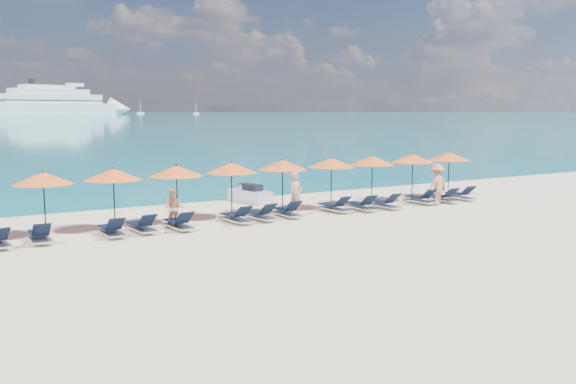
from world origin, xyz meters
TOP-DOWN VIEW (x-y plane):
  - ground at (0.00, 0.00)m, footprint 1400.00×1400.00m
  - cruise_ship at (101.79, 502.99)m, footprint 117.09×48.74m
  - sailboat_near at (181.10, 565.00)m, footprint 6.53×2.18m
  - sailboat_far at (217.21, 519.30)m, footprint 5.11×1.70m
  - jetski at (1.37, 8.69)m, footprint 1.32×2.49m
  - beachgoer_a at (0.97, 3.98)m, footprint 0.76×0.60m
  - beachgoer_b at (-4.19, 4.15)m, footprint 0.83×0.72m
  - beachgoer_c at (8.29, 3.51)m, footprint 1.29×0.74m
  - umbrella_1 at (-8.53, 5.06)m, footprint 2.10×2.10m
  - umbrella_2 at (-6.10, 5.13)m, footprint 2.10×2.10m
  - umbrella_3 at (-3.67, 5.17)m, footprint 2.10×2.10m
  - umbrella_4 at (-1.30, 5.25)m, footprint 2.10×2.10m
  - umbrella_5 at (1.15, 5.34)m, footprint 2.10×2.10m
  - umbrella_6 at (3.61, 5.25)m, footprint 2.10×2.10m
  - umbrella_7 at (5.93, 5.29)m, footprint 2.10×2.10m
  - umbrella_8 at (8.44, 5.33)m, footprint 2.10×2.10m
  - umbrella_9 at (10.85, 5.32)m, footprint 2.10×2.10m
  - lounger_2 at (-8.92, 4.04)m, footprint 0.69×1.72m
  - lounger_3 at (-6.61, 3.83)m, footprint 0.63×1.70m
  - lounger_4 at (-5.49, 3.97)m, footprint 0.74×1.74m
  - lounger_5 at (-4.17, 3.79)m, footprint 0.69×1.72m
  - lounger_6 at (-1.76, 3.94)m, footprint 0.72×1.73m
  - lounger_7 at (-0.66, 3.99)m, footprint 0.73×1.74m
  - lounger_8 at (0.62, 4.12)m, footprint 0.67×1.72m
  - lounger_9 at (3.03, 4.16)m, footprint 0.74×1.74m
  - lounger_10 at (4.24, 3.87)m, footprint 0.70×1.73m
  - lounger_11 at (5.45, 3.79)m, footprint 0.70×1.73m
  - lounger_12 at (7.81, 4.05)m, footprint 0.64×1.71m
  - lounger_13 at (9.05, 3.85)m, footprint 0.69×1.72m
  - lounger_14 at (10.36, 4.02)m, footprint 0.75×1.74m

SIDE VIEW (x-z plane):
  - ground at x=0.00m, z-range 0.00..0.00m
  - lounger_2 at x=-8.92m, z-range -0.09..0.56m
  - lounger_3 at x=-6.61m, z-range -0.09..0.56m
  - lounger_4 at x=-5.49m, z-range -0.09..0.56m
  - lounger_5 at x=-4.17m, z-range -0.09..0.56m
  - lounger_6 at x=-1.76m, z-range -0.09..0.56m
  - lounger_7 at x=-0.66m, z-range -0.09..0.56m
  - lounger_8 at x=0.62m, z-range -0.09..0.56m
  - lounger_9 at x=3.03m, z-range -0.09..0.56m
  - lounger_10 at x=4.24m, z-range -0.09..0.56m
  - lounger_11 at x=5.45m, z-range -0.09..0.56m
  - lounger_12 at x=7.81m, z-range -0.09..0.56m
  - lounger_13 at x=9.05m, z-range -0.09..0.56m
  - lounger_14 at x=10.36m, z-range -0.09..0.56m
  - jetski at x=1.37m, z-range -0.07..0.77m
  - beachgoer_b at x=-4.19m, z-range 0.00..1.49m
  - beachgoer_a at x=0.97m, z-range 0.00..1.85m
  - beachgoer_c at x=8.29m, z-range 0.00..1.88m
  - sailboat_far at x=217.21m, z-range -3.73..5.65m
  - sailboat_near at x=181.10m, z-range -4.76..7.21m
  - umbrella_1 at x=-8.53m, z-range 0.88..3.16m
  - umbrella_2 at x=-6.10m, z-range 0.88..3.16m
  - umbrella_3 at x=-3.67m, z-range 0.88..3.16m
  - umbrella_4 at x=-1.30m, z-range 0.88..3.16m
  - umbrella_5 at x=1.15m, z-range 0.88..3.16m
  - umbrella_6 at x=3.61m, z-range 0.88..3.16m
  - umbrella_7 at x=5.93m, z-range 0.88..3.16m
  - umbrella_8 at x=8.44m, z-range 0.88..3.16m
  - umbrella_9 at x=10.85m, z-range 0.88..3.16m
  - cruise_ship at x=101.79m, z-range -7.77..24.63m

